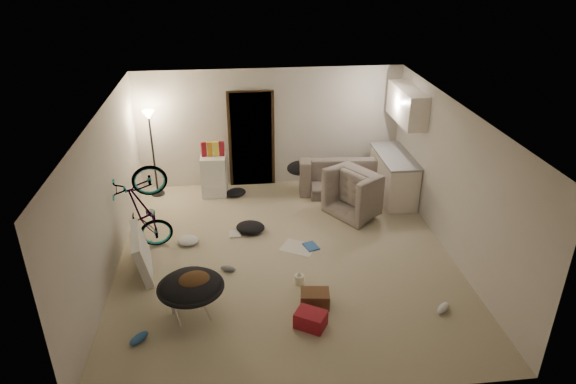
{
  "coord_description": "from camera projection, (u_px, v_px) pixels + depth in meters",
  "views": [
    {
      "loc": [
        -0.77,
        -7.23,
        4.75
      ],
      "look_at": [
        0.11,
        0.6,
        0.91
      ],
      "focal_mm": 32.0,
      "sensor_mm": 36.0,
      "label": 1
    }
  ],
  "objects": [
    {
      "name": "juicer",
      "position": [
        299.0,
        279.0,
        7.89
      ],
      "size": [
        0.15,
        0.15,
        0.22
      ],
      "color": "silver",
      "rests_on": "floor"
    },
    {
      "name": "hoodie",
      "position": [
        194.0,
        281.0,
        6.99
      ],
      "size": [
        0.61,
        0.57,
        0.22
      ],
      "primitive_type": "ellipsoid",
      "rotation": [
        0.0,
        0.0,
        0.46
      ],
      "color": "#4B2F19",
      "rests_on": "saucer_chair"
    },
    {
      "name": "shoe_1",
      "position": [
        251.0,
        229.0,
        9.33
      ],
      "size": [
        0.28,
        0.27,
        0.1
      ],
      "primitive_type": "ellipsoid",
      "rotation": [
        0.0,
        0.0,
        -0.72
      ],
      "color": "slate",
      "rests_on": "floor"
    },
    {
      "name": "doorway",
      "position": [
        251.0,
        139.0,
        10.78
      ],
      "size": [
        0.85,
        0.1,
        2.04
      ],
      "primitive_type": "cube",
      "color": "black",
      "rests_on": "floor"
    },
    {
      "name": "shoe_4",
      "position": [
        443.0,
        308.0,
        7.32
      ],
      "size": [
        0.29,
        0.28,
        0.11
      ],
      "primitive_type": "ellipsoid",
      "rotation": [
        0.0,
        0.0,
        0.76
      ],
      "color": "white",
      "rests_on": "floor"
    },
    {
      "name": "wall_right",
      "position": [
        454.0,
        181.0,
        8.34
      ],
      "size": [
        0.02,
        6.0,
        2.5
      ],
      "primitive_type": "cube",
      "color": "beige",
      "rests_on": "floor"
    },
    {
      "name": "tv_box",
      "position": [
        142.0,
        253.0,
        8.08
      ],
      "size": [
        0.45,
        1.08,
        0.7
      ],
      "primitive_type": "cube",
      "rotation": [
        0.0,
        -0.21,
        0.18
      ],
      "color": "silver",
      "rests_on": "floor"
    },
    {
      "name": "wall_front",
      "position": [
        316.0,
        313.0,
        5.38
      ],
      "size": [
        5.5,
        0.02,
        2.5
      ],
      "primitive_type": "cube",
      "color": "beige",
      "rests_on": "floor"
    },
    {
      "name": "newspaper",
      "position": [
        298.0,
        248.0,
        8.86
      ],
      "size": [
        0.7,
        0.65,
        0.01
      ],
      "primitive_type": "cube",
      "rotation": [
        0.0,
        0.0,
        1.05
      ],
      "color": "beige",
      "rests_on": "floor"
    },
    {
      "name": "armchair",
      "position": [
        364.0,
        195.0,
        9.96
      ],
      "size": [
        1.31,
        1.35,
        0.67
      ],
      "primitive_type": "imported",
      "rotation": [
        0.0,
        0.0,
        2.14
      ],
      "color": "#343B34",
      "rests_on": "floor"
    },
    {
      "name": "bicycle",
      "position": [
        146.0,
        228.0,
        8.6
      ],
      "size": [
        1.74,
        0.98,
        0.95
      ],
      "primitive_type": "imported",
      "rotation": [
        0.0,
        -0.17,
        1.74
      ],
      "color": "black",
      "rests_on": "floor"
    },
    {
      "name": "counter_top",
      "position": [
        395.0,
        156.0,
        10.25
      ],
      "size": [
        0.64,
        1.54,
        0.04
      ],
      "primitive_type": "cube",
      "color": "gray",
      "rests_on": "kitchen_counter"
    },
    {
      "name": "book_white",
      "position": [
        235.0,
        234.0,
        9.26
      ],
      "size": [
        0.2,
        0.26,
        0.02
      ],
      "primitive_type": "cube",
      "rotation": [
        0.0,
        0.0,
        -0.01
      ],
      "color": "silver",
      "rests_on": "floor"
    },
    {
      "name": "snack_box_1",
      "position": [
        210.0,
        149.0,
        10.33
      ],
      "size": [
        0.11,
        0.08,
        0.3
      ],
      "primitive_type": "cube",
      "rotation": [
        0.0,
        0.0,
        -0.11
      ],
      "color": "#C38018",
      "rests_on": "mini_fridge"
    },
    {
      "name": "mini_fridge",
      "position": [
        214.0,
        175.0,
        10.59
      ],
      "size": [
        0.52,
        0.52,
        0.85
      ],
      "primitive_type": "cube",
      "rotation": [
        0.0,
        0.0,
        -0.04
      ],
      "color": "white",
      "rests_on": "floor"
    },
    {
      "name": "saucer_chair",
      "position": [
        191.0,
        292.0,
        7.09
      ],
      "size": [
        0.93,
        0.93,
        0.66
      ],
      "color": "silver",
      "rests_on": "floor"
    },
    {
      "name": "sofa",
      "position": [
        345.0,
        177.0,
        10.83
      ],
      "size": [
        1.99,
        0.89,
        0.57
      ],
      "primitive_type": "imported",
      "rotation": [
        0.0,
        0.0,
        3.07
      ],
      "color": "#343B34",
      "rests_on": "floor"
    },
    {
      "name": "snack_box_2",
      "position": [
        216.0,
        149.0,
        10.34
      ],
      "size": [
        0.11,
        0.08,
        0.3
      ],
      "primitive_type": "cube",
      "rotation": [
        0.0,
        0.0,
        0.1
      ],
      "color": "yellow",
      "rests_on": "mini_fridge"
    },
    {
      "name": "shoe_3",
      "position": [
        228.0,
        268.0,
        8.21
      ],
      "size": [
        0.28,
        0.2,
        0.1
      ],
      "primitive_type": "ellipsoid",
      "rotation": [
        0.0,
        0.0,
        -0.41
      ],
      "color": "slate",
      "rests_on": "floor"
    },
    {
      "name": "door_trim",
      "position": [
        251.0,
        140.0,
        10.75
      ],
      "size": [
        0.97,
        0.04,
        2.1
      ],
      "primitive_type": "cube",
      "color": "#302011",
      "rests_on": "floor"
    },
    {
      "name": "clothes_lump_b",
      "position": [
        236.0,
        192.0,
        10.67
      ],
      "size": [
        0.55,
        0.54,
        0.13
      ],
      "primitive_type": "ellipsoid",
      "rotation": [
        0.0,
        0.0,
        0.61
      ],
      "color": "black",
      "rests_on": "floor"
    },
    {
      "name": "snack_box_0",
      "position": [
        204.0,
        149.0,
        10.32
      ],
      "size": [
        0.12,
        0.1,
        0.3
      ],
      "primitive_type": "cube",
      "rotation": [
        0.0,
        0.0,
        0.32
      ],
      "color": "maroon",
      "rests_on": "mini_fridge"
    },
    {
      "name": "floor",
      "position": [
        285.0,
        257.0,
        8.62
      ],
      "size": [
        5.5,
        6.0,
        0.02
      ],
      "primitive_type": "cube",
      "color": "#B5A98B",
      "rests_on": "ground"
    },
    {
      "name": "clothes_lump_a",
      "position": [
        250.0,
        227.0,
        9.32
      ],
      "size": [
        0.63,
        0.58,
        0.17
      ],
      "primitive_type": "ellipsoid",
      "rotation": [
        0.0,
        0.0,
        -0.3
      ],
      "color": "black",
      "rests_on": "floor"
    },
    {
      "name": "shoe_2",
      "position": [
        139.0,
        338.0,
        6.75
      ],
      "size": [
        0.29,
        0.3,
        0.11
      ],
      "primitive_type": "ellipsoid",
      "rotation": [
        0.0,
        0.0,
        0.85
      ],
      "color": "#2C5BA0",
      "rests_on": "floor"
    },
    {
      "name": "ceiling",
      "position": [
        285.0,
        112.0,
        7.51
      ],
      "size": [
        5.5,
        6.0,
        0.02
      ],
      "primitive_type": "cube",
      "color": "white",
      "rests_on": "wall_back"
    },
    {
      "name": "drink_case_b",
      "position": [
        311.0,
        319.0,
        7.0
      ],
      "size": [
        0.5,
        0.46,
        0.23
      ],
      "primitive_type": "cube",
      "rotation": [
        0.0,
        0.0,
        -0.54
      ],
      "color": "maroon",
      "rests_on": "floor"
    },
    {
      "name": "floor_lamp",
      "position": [
        151.0,
        135.0,
        10.17
      ],
      "size": [
        0.28,
        0.28,
        1.81
      ],
      "color": "black",
      "rests_on": "floor"
    },
    {
      "name": "drink_case_a",
      "position": [
        315.0,
        299.0,
        7.4
      ],
      "size": [
        0.44,
        0.34,
        0.23
      ],
      "primitive_type": "cube",
      "rotation": [
        0.0,
        0.0,
        -0.12
      ],
      "color": "brown",
      "rests_on": "floor"
    },
    {
      "name": "book_asset",
      "position": [
        173.0,
        314.0,
        7.26
      ],
      "size": [
        0.25,
        0.22,
        0.02
      ],
      "primitive_type": "imported",
      "rotation": [
        0.0,
        0.0,
        1.17
      ],
      "color": "maroon",
      "rests_on": "floor"
    },
    {
      "name": "kitchen_counter",
      "position": [
        393.0,
        177.0,
        10.45
      ],
      "size": [
        0.6,
        1.5,
        0.88
      ],
      "primitive_type": "cube",
      "color": "silver",
      "rests_on": "floor"
    },
    {
      "name": "wall_back",
      "position": [
        270.0,
        128.0,
        10.75
      ],
      "size": [
        5.5,
        0.02,
        2.5
      ],
      "primitive_type": "cube",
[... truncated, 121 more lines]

